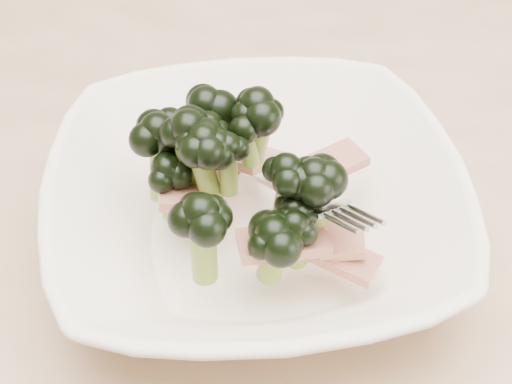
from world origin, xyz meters
TOP-DOWN VIEW (x-y plane):
  - dining_table at (0.00, 0.00)m, footprint 1.20×0.80m
  - broccoli_dish at (-0.03, -0.01)m, footprint 0.34×0.34m

SIDE VIEW (x-z plane):
  - dining_table at x=0.00m, z-range 0.28..1.03m
  - broccoli_dish at x=-0.03m, z-range 0.73..0.85m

